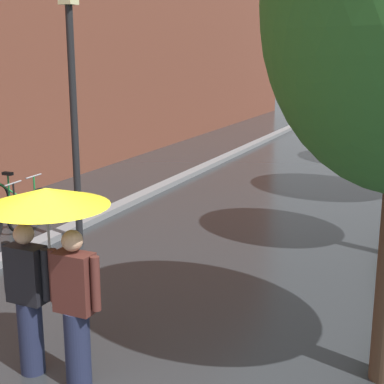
# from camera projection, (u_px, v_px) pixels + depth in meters

# --- Properties ---
(kerb_strip) EXTENTS (0.30, 36.00, 0.12)m
(kerb_strip) POSITION_uv_depth(u_px,v_px,m) (183.00, 177.00, 15.39)
(kerb_strip) COLOR slate
(kerb_strip) RESTS_ON ground
(parked_bicycle_3) EXTENTS (1.09, 0.72, 0.96)m
(parked_bicycle_3) POSITION_uv_depth(u_px,v_px,m) (18.00, 202.00, 11.67)
(parked_bicycle_3) COLOR black
(parked_bicycle_3) RESTS_ON ground
(couple_under_umbrella) EXTENTS (1.24, 1.24, 2.04)m
(couple_under_umbrella) POSITION_uv_depth(u_px,v_px,m) (49.00, 249.00, 5.78)
(couple_under_umbrella) COLOR #1E233D
(couple_under_umbrella) RESTS_ON ground
(street_lamp_post) EXTENTS (0.24, 0.24, 4.34)m
(street_lamp_post) POSITION_uv_depth(u_px,v_px,m) (73.00, 99.00, 9.66)
(street_lamp_post) COLOR black
(street_lamp_post) RESTS_ON ground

